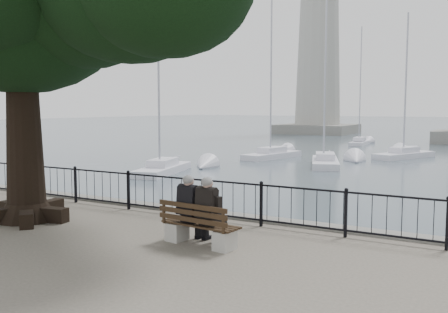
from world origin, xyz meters
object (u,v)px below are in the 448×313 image
Objects in this scene: bench at (199,230)px; lighthouse at (319,41)px; person_left at (193,211)px; person_right at (211,214)px.

lighthouse reaches higher than bench.
person_left is 0.48m from person_right.
lighthouse is at bearing 106.80° from bench.
lighthouse reaches higher than person_right.
bench is 0.06× the size of lighthouse.
bench is 0.43m from person_right.
person_left is at bearing 151.93° from bench.
bench is 65.43m from lighthouse.
bench is at bearing -28.07° from person_left.
bench is at bearing -163.66° from person_right.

